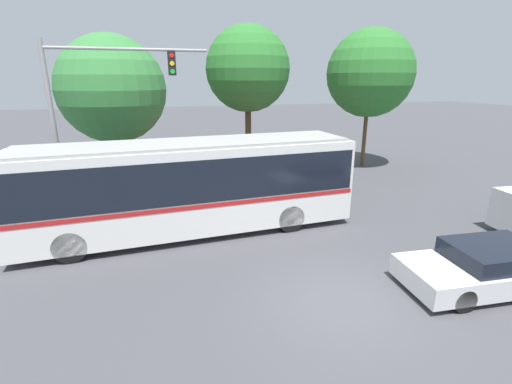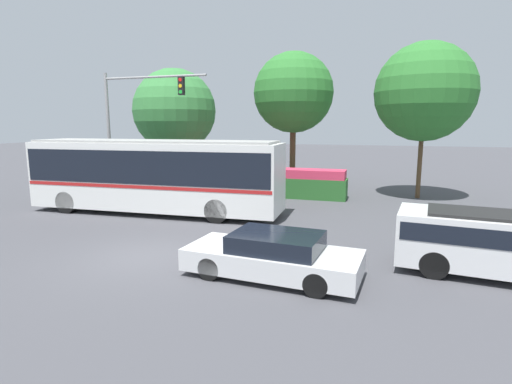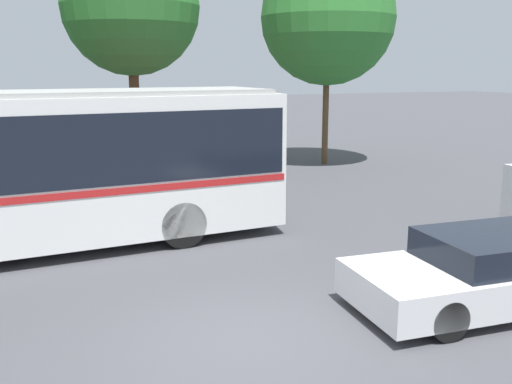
# 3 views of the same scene
# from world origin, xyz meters

# --- Properties ---
(ground_plane) EXTENTS (140.00, 140.00, 0.00)m
(ground_plane) POSITION_xyz_m (0.00, 0.00, 0.00)
(ground_plane) COLOR #444449
(city_bus) EXTENTS (11.65, 3.03, 3.30)m
(city_bus) POSITION_xyz_m (-3.01, 5.45, 1.88)
(city_bus) COLOR silver
(city_bus) RESTS_ON ground
(sedan_foreground) EXTENTS (4.73, 2.24, 1.19)m
(sedan_foreground) POSITION_xyz_m (4.11, -0.41, 0.57)
(sedan_foreground) COLOR silver
(sedan_foreground) RESTS_ON ground
(suv_left_lane) EXTENTS (5.12, 2.49, 1.71)m
(suv_left_lane) POSITION_xyz_m (9.72, 1.41, 1.00)
(suv_left_lane) COLOR silver
(suv_left_lane) RESTS_ON ground
(traffic_light_pole) EXTENTS (6.04, 0.24, 6.73)m
(traffic_light_pole) POSITION_xyz_m (-6.29, 8.59, 4.51)
(traffic_light_pole) COLOR gray
(traffic_light_pole) RESTS_ON ground
(flowering_hedge) EXTENTS (8.94, 1.33, 1.57)m
(flowering_hedge) POSITION_xyz_m (0.57, 11.24, 0.78)
(flowering_hedge) COLOR #286028
(flowering_hedge) RESTS_ON ground
(street_tree_left) EXTENTS (5.19, 5.19, 7.44)m
(street_tree_left) POSITION_xyz_m (-5.87, 12.67, 4.84)
(street_tree_left) COLOR brown
(street_tree_left) RESTS_ON ground
(street_tree_centre) EXTENTS (4.85, 4.85, 8.32)m
(street_tree_centre) POSITION_xyz_m (1.42, 14.19, 5.88)
(street_tree_centre) COLOR brown
(street_tree_centre) RESTS_ON ground
(street_tree_right) EXTENTS (5.17, 5.17, 8.25)m
(street_tree_right) POSITION_xyz_m (8.72, 13.04, 5.66)
(street_tree_right) COLOR brown
(street_tree_right) RESTS_ON ground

